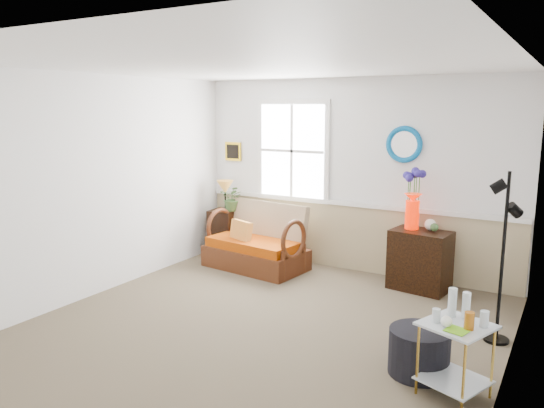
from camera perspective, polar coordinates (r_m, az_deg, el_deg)
The scene contains 19 objects.
floor at distance 5.41m, azimuth -1.98°, elevation -13.79°, with size 4.50×5.00×0.01m, color brown.
ceiling at distance 4.95m, azimuth -2.17°, elevation 14.82°, with size 4.50×5.00×0.01m, color white.
walls at distance 5.02m, azimuth -2.07°, elevation -0.14°, with size 4.51×5.01×2.60m.
wainscot at distance 7.37m, azimuth 8.36°, elevation -3.57°, with size 4.46×0.02×0.90m, color tan.
chair_rail at distance 7.26m, azimuth 8.43°, elevation 0.01°, with size 4.46×0.04×0.06m, color white.
window at distance 7.55m, azimuth 2.19°, elevation 5.72°, with size 1.14×0.06×1.44m, color white, non-canonical shape.
picture at distance 8.09m, azimuth -4.19°, elevation 5.66°, with size 0.28×0.03×0.28m, color gold.
mirror at distance 6.94m, azimuth 14.04°, elevation 6.24°, with size 0.47×0.47×0.07m, color #0D8EC2.
loveseat at distance 7.35m, azimuth -1.78°, elevation -3.54°, with size 1.37×0.77×0.89m, color brown, non-canonical shape.
throw_pillow at distance 7.34m, azimuth -3.39°, elevation -3.29°, with size 0.38×0.09×0.38m, color orange, non-canonical shape.
lamp_stand at distance 8.08m, azimuth -5.13°, elevation -3.04°, with size 0.39×0.39×0.69m, color black, non-canonical shape.
table_lamp at distance 7.94m, azimuth -5.05°, elevation 0.91°, with size 0.25×0.25×0.45m, color #AB712B, non-canonical shape.
potted_plant at distance 7.90m, azimuth -4.25°, elevation 0.32°, with size 0.35×0.39×0.30m, color #416732.
cabinet at distance 6.76m, azimuth 15.63°, elevation -5.85°, with size 0.69×0.44×0.74m, color black, non-canonical shape.
flower_vase at distance 6.69m, azimuth 14.92°, elevation 0.48°, with size 0.22×0.22×0.73m, color red, non-canonical shape.
side_table at distance 4.48m, azimuth 19.07°, elevation -15.62°, with size 0.47×0.47×0.59m, color #B48B34, non-canonical shape.
tabletop_items at distance 4.33m, azimuth 19.61°, elevation -10.64°, with size 0.38×0.38×0.23m, color silver, non-canonical shape.
floor_lamp at distance 5.43m, azimuth 23.56°, elevation -5.40°, with size 0.24×0.24×1.65m, color black, non-canonical shape.
ottoman at distance 4.78m, azimuth 15.54°, elevation -15.07°, with size 0.51×0.51×0.39m, color black.
Camera 1 is at (2.65, -4.17, 2.22)m, focal length 35.00 mm.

